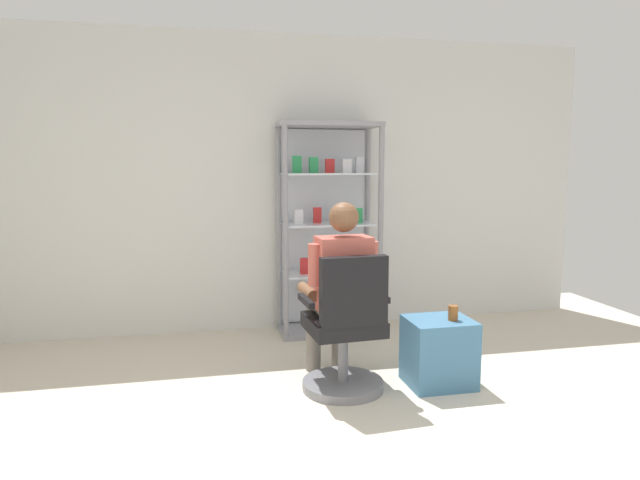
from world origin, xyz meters
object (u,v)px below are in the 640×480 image
object	(u,v)px
seated_shopkeeper	(338,285)
storage_crate	(439,352)
display_cabinet_main	(327,227)
tea_glass	(453,313)
office_chair	(346,336)

from	to	relation	value
seated_shopkeeper	storage_crate	size ratio (longest dim) A/B	2.74
display_cabinet_main	seated_shopkeeper	xyz separation A→B (m)	(-0.21, -1.28, -0.25)
display_cabinet_main	storage_crate	world-z (taller)	display_cabinet_main
tea_glass	seated_shopkeeper	bearing A→B (deg)	164.41
storage_crate	tea_glass	distance (m)	0.30
display_cabinet_main	storage_crate	xyz separation A→B (m)	(0.47, -1.45, -0.73)
seated_shopkeeper	tea_glass	world-z (taller)	seated_shopkeeper
display_cabinet_main	tea_glass	size ratio (longest dim) A/B	18.42
office_chair	storage_crate	bearing A→B (deg)	-0.59
display_cabinet_main	tea_glass	xyz separation A→B (m)	(0.55, -1.49, -0.44)
storage_crate	tea_glass	xyz separation A→B (m)	(0.08, -0.04, 0.29)
office_chair	tea_glass	bearing A→B (deg)	-3.76
office_chair	storage_crate	size ratio (longest dim) A/B	2.04
storage_crate	office_chair	bearing A→B (deg)	179.41
storage_crate	tea_glass	bearing A→B (deg)	-28.57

